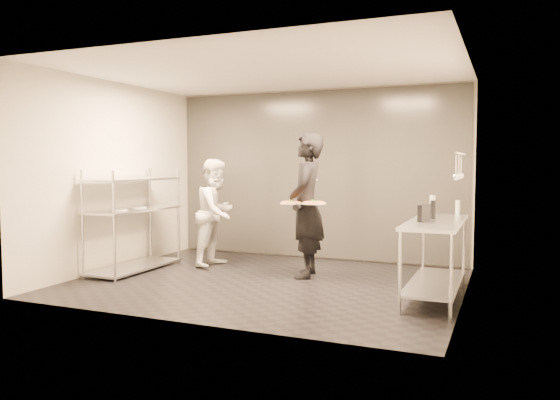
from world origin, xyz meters
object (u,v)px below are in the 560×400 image
at_px(pass_rack, 134,219).
at_px(salad_plate, 308,178).
at_px(pizza_plate_near, 291,203).
at_px(waiter, 306,205).
at_px(pos_monitor, 424,213).
at_px(bottle_green, 432,205).
at_px(bottle_dark, 433,210).
at_px(prep_counter, 435,245).
at_px(chef, 216,213).
at_px(bottle_clear, 458,208).
at_px(pizza_plate_far, 314,203).

relative_size(pass_rack, salad_plate, 5.81).
xyz_separation_m(pass_rack, pizza_plate_near, (2.38, 0.32, 0.28)).
bearing_deg(pizza_plate_near, pass_rack, -172.23).
xyz_separation_m(waiter, pos_monitor, (1.69, -0.68, 0.02)).
distance_m(bottle_green, bottle_dark, 0.40).
xyz_separation_m(prep_counter, bottle_dark, (-0.06, 0.18, 0.41)).
height_order(prep_counter, pos_monitor, pos_monitor).
xyz_separation_m(pass_rack, pos_monitor, (4.21, -0.14, 0.25)).
relative_size(salad_plate, bottle_dark, 1.24).
relative_size(prep_counter, salad_plate, 6.54).
bearing_deg(bottle_green, bottle_dark, -82.09).
bearing_deg(waiter, chef, -111.50).
bearing_deg(chef, bottle_clear, -86.90).
bearing_deg(bottle_green, pizza_plate_near, -172.04).
height_order(salad_plate, bottle_dark, salad_plate).
height_order(waiter, bottle_dark, waiter).
distance_m(salad_plate, bottle_green, 1.83).
distance_m(waiter, salad_plate, 0.48).
relative_size(pizza_plate_far, salad_plate, 1.21).
height_order(bottle_clear, bottle_dark, bottle_dark).
height_order(chef, pizza_plate_near, chef).
height_order(pass_rack, bottle_green, pass_rack).
relative_size(bottle_clear, bottle_dark, 0.87).
relative_size(pizza_plate_far, bottle_green, 1.27).
height_order(salad_plate, pos_monitor, salad_plate).
bearing_deg(salad_plate, pizza_plate_far, -62.89).
bearing_deg(bottle_clear, pizza_plate_near, -167.34).
height_order(chef, bottle_dark, chef).
bearing_deg(bottle_dark, pizza_plate_near, 175.86).
bearing_deg(prep_counter, chef, 166.87).
distance_m(pass_rack, salad_plate, 2.65).
xyz_separation_m(bottle_green, bottle_clear, (0.29, 0.22, -0.04)).
bearing_deg(bottle_dark, waiter, 168.60).
bearing_deg(waiter, bottle_dark, 66.15).
relative_size(salad_plate, bottle_clear, 1.43).
bearing_deg(chef, bottle_dark, -97.38).
relative_size(pass_rack, waiter, 0.80).
bearing_deg(pass_rack, pizza_plate_far, 7.10).
relative_size(pass_rack, pizza_plate_far, 4.81).
xyz_separation_m(pizza_plate_near, bottle_dark, (1.89, -0.14, -0.02)).
xyz_separation_m(pass_rack, chef, (0.95, 0.79, 0.06)).
distance_m(waiter, chef, 1.60).
bearing_deg(bottle_dark, bottle_clear, 69.00).
distance_m(pizza_plate_far, pos_monitor, 1.58).
relative_size(prep_counter, pizza_plate_near, 5.92).
relative_size(pizza_plate_far, pos_monitor, 1.22).
bearing_deg(waiter, prep_counter, 60.99).
xyz_separation_m(waiter, chef, (-1.57, 0.25, -0.18)).
xyz_separation_m(waiter, pizza_plate_near, (-0.14, -0.22, 0.05)).
distance_m(pos_monitor, bottle_dark, 0.33).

